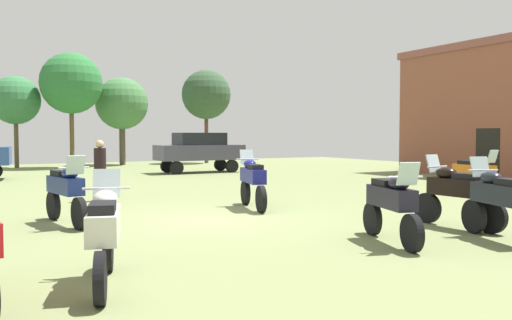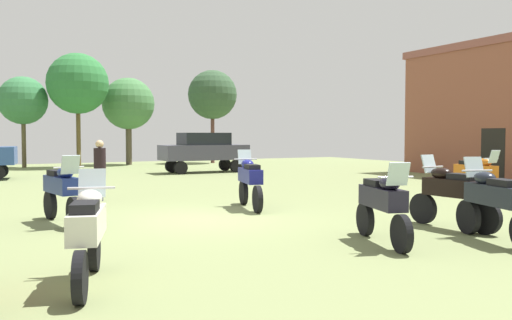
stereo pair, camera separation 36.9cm
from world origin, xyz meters
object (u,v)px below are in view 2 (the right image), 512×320
(motorcycle_8, at_px, (250,180))
(tree_7, at_px, (212,95))
(motorcycle_2, at_px, (61,190))
(motorcycle_7, at_px, (452,193))
(car_1, at_px, (204,149))
(motorcycle_5, at_px, (383,203))
(motorcycle_11, at_px, (494,201))
(person_1, at_px, (100,165))
(motorcycle_1, at_px, (88,230))
(tree_6, at_px, (78,84))
(motorcycle_3, at_px, (476,174))
(tree_4, at_px, (128,104))
(tree_5, at_px, (23,101))

(motorcycle_8, bearing_deg, tree_7, 83.33)
(motorcycle_2, xyz_separation_m, tree_7, (12.44, 21.12, 3.81))
(motorcycle_7, height_order, car_1, car_1)
(motorcycle_2, xyz_separation_m, motorcycle_5, (4.68, -4.79, -0.02))
(motorcycle_2, relative_size, motorcycle_8, 1.02)
(motorcycle_11, distance_m, person_1, 10.58)
(motorcycle_5, bearing_deg, tree_7, -89.48)
(motorcycle_1, height_order, tree_6, tree_6)
(car_1, bearing_deg, motorcycle_1, 154.72)
(motorcycle_11, bearing_deg, motorcycle_5, 173.94)
(motorcycle_7, bearing_deg, person_1, 119.47)
(motorcycle_3, relative_size, tree_4, 0.41)
(person_1, distance_m, tree_5, 18.07)
(motorcycle_8, relative_size, car_1, 0.52)
(motorcycle_3, bearing_deg, motorcycle_5, 29.62)
(tree_5, bearing_deg, car_1, -47.95)
(motorcycle_1, relative_size, person_1, 1.18)
(motorcycle_11, bearing_deg, motorcycle_1, -167.87)
(motorcycle_5, relative_size, motorcycle_11, 0.96)
(motorcycle_3, xyz_separation_m, person_1, (-10.42, 4.39, 0.31))
(person_1, bearing_deg, car_1, 146.05)
(motorcycle_1, distance_m, motorcycle_5, 5.04)
(motorcycle_3, distance_m, tree_6, 22.80)
(motorcycle_5, height_order, motorcycle_11, motorcycle_11)
(motorcycle_2, xyz_separation_m, tree_6, (3.63, 20.17, 4.09))
(car_1, relative_size, person_1, 2.47)
(tree_5, bearing_deg, tree_6, -26.55)
(tree_4, distance_m, tree_7, 5.59)
(tree_5, bearing_deg, tree_4, 0.60)
(motorcycle_3, height_order, motorcycle_5, motorcycle_5)
(motorcycle_5, bearing_deg, motorcycle_8, -72.63)
(car_1, height_order, tree_4, tree_4)
(motorcycle_2, bearing_deg, tree_5, -101.59)
(motorcycle_7, height_order, tree_6, tree_6)
(motorcycle_1, height_order, tree_5, tree_5)
(motorcycle_2, height_order, tree_5, tree_5)
(motorcycle_2, bearing_deg, tree_4, -117.16)
(motorcycle_1, distance_m, tree_6, 25.85)
(motorcycle_3, relative_size, tree_5, 0.43)
(tree_7, bearing_deg, motorcycle_8, -110.47)
(motorcycle_11, bearing_deg, motorcycle_3, 58.82)
(motorcycle_7, distance_m, motorcycle_11, 1.38)
(motorcycle_7, distance_m, tree_5, 26.73)
(tree_5, distance_m, tree_6, 3.30)
(motorcycle_5, xyz_separation_m, motorcycle_11, (1.87, -0.78, 0.02))
(motorcycle_1, xyz_separation_m, tree_6, (3.98, 25.21, 4.12))
(tree_4, bearing_deg, motorcycle_8, -96.03)
(tree_7, bearing_deg, motorcycle_3, -91.22)
(motorcycle_2, distance_m, car_1, 15.58)
(person_1, bearing_deg, motorcycle_7, 37.00)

